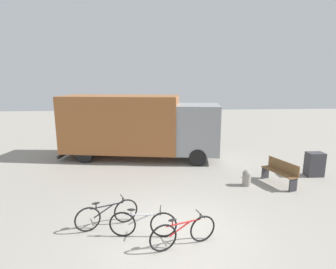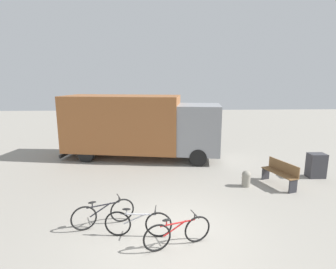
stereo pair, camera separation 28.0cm
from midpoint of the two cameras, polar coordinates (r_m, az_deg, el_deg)
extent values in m
plane|color=gray|center=(7.31, 0.32, -20.75)|extent=(60.00, 60.00, 0.00)
cube|color=#99592D|center=(13.62, -10.73, 2.43)|extent=(6.07, 3.31, 2.80)
cube|color=gray|center=(13.13, 5.88, 1.31)|extent=(2.39, 2.60, 2.38)
cube|color=black|center=(15.01, -21.34, -3.51)|extent=(0.47, 2.26, 0.16)
cylinder|color=black|center=(14.39, 5.75, -2.63)|extent=(0.85, 0.41, 0.81)
cylinder|color=black|center=(12.39, 5.80, -4.96)|extent=(0.85, 0.41, 0.81)
cylinder|color=black|center=(15.35, -15.18, -2.09)|extent=(0.85, 0.41, 0.81)
cylinder|color=black|center=(13.49, -18.22, -4.12)|extent=(0.85, 0.41, 0.81)
cube|color=brown|center=(10.89, 22.31, -7.54)|extent=(0.83, 1.57, 0.03)
cube|color=brown|center=(10.96, 23.09, -6.38)|extent=(0.48, 1.47, 0.44)
cube|color=#2D2D33|center=(10.51, 24.88, -9.97)|extent=(0.34, 0.15, 0.49)
cube|color=#2D2D33|center=(11.47, 19.76, -7.80)|extent=(0.34, 0.15, 0.49)
torus|color=black|center=(7.57, -18.13, -17.16)|extent=(0.65, 0.30, 0.69)
torus|color=black|center=(7.75, -10.21, -16.04)|extent=(0.65, 0.30, 0.69)
cylinder|color=black|center=(7.52, -14.22, -14.79)|extent=(0.83, 0.37, 0.04)
cylinder|color=black|center=(7.57, -14.77, -15.75)|extent=(0.56, 0.26, 0.32)
cylinder|color=black|center=(7.45, -16.46, -14.70)|extent=(0.03, 0.03, 0.11)
ellipsoid|color=black|center=(7.42, -16.49, -14.17)|extent=(0.24, 0.17, 0.05)
cylinder|color=black|center=(7.58, -10.89, -13.82)|extent=(0.03, 0.03, 0.14)
cylinder|color=black|center=(7.55, -10.91, -13.32)|extent=(0.19, 0.42, 0.02)
torus|color=black|center=(7.14, -11.03, -18.64)|extent=(0.69, 0.11, 0.69)
torus|color=black|center=(7.01, -2.20, -19.04)|extent=(0.69, 0.11, 0.69)
cylinder|color=silver|center=(6.92, -6.72, -16.94)|extent=(0.88, 0.12, 0.04)
cylinder|color=silver|center=(6.99, -7.36, -17.84)|extent=(0.59, 0.09, 0.32)
cylinder|color=silver|center=(6.94, -9.17, -16.42)|extent=(0.03, 0.03, 0.11)
ellipsoid|color=black|center=(6.90, -9.19, -15.86)|extent=(0.23, 0.11, 0.05)
cylinder|color=black|center=(6.84, -2.90, -16.54)|extent=(0.03, 0.03, 0.14)
cylinder|color=black|center=(6.81, -2.91, -16.00)|extent=(0.06, 0.44, 0.02)
torus|color=black|center=(6.52, -2.39, -21.59)|extent=(0.67, 0.25, 0.69)
torus|color=black|center=(6.88, 6.31, -19.72)|extent=(0.67, 0.25, 0.69)
cylinder|color=red|center=(6.54, 2.12, -18.66)|extent=(0.85, 0.30, 0.04)
cylinder|color=red|center=(6.58, 1.46, -19.76)|extent=(0.57, 0.21, 0.32)
cylinder|color=red|center=(6.42, -0.33, -18.72)|extent=(0.03, 0.03, 0.11)
ellipsoid|color=black|center=(6.38, -0.33, -18.13)|extent=(0.24, 0.15, 0.05)
cylinder|color=black|center=(6.68, 5.76, -17.34)|extent=(0.03, 0.03, 0.14)
cylinder|color=black|center=(6.65, 5.77, -16.79)|extent=(0.16, 0.43, 0.02)
cylinder|color=gray|center=(10.50, 15.99, -9.46)|extent=(0.31, 0.31, 0.46)
sphere|color=gray|center=(10.42, 16.06, -8.28)|extent=(0.33, 0.33, 0.33)
cube|color=#38383D|center=(12.52, 28.71, -5.71)|extent=(0.67, 0.47, 1.01)
camera|label=1|loc=(0.14, -90.71, -0.15)|focal=28.00mm
camera|label=2|loc=(0.14, 89.29, 0.15)|focal=28.00mm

